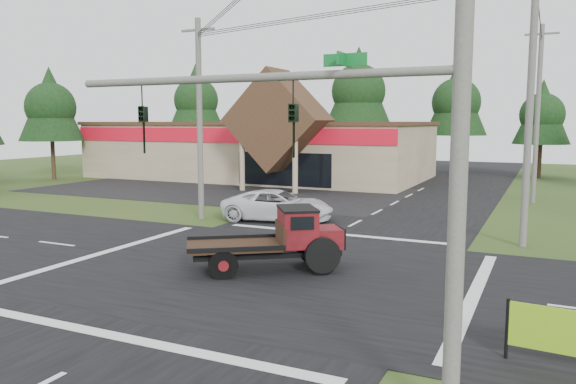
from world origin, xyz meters
The scene contains 18 objects.
ground centered at (0.00, 0.00, 0.00)m, with size 120.00×120.00×0.00m, color #264016.
road_ns centered at (0.00, 0.00, 0.01)m, with size 12.00×120.00×0.02m, color black.
road_ew centered at (0.00, 0.00, 0.01)m, with size 120.00×12.00×0.02m, color black.
parking_apron centered at (-14.00, 19.00, 0.01)m, with size 28.00×14.00×0.02m, color black.
cvs_building centered at (-15.70, 29.57, 2.78)m, with size 30.40×18.20×9.19m.
traffic_signal_mast centered at (5.82, -7.50, 4.43)m, with size 8.12×0.24×7.00m.
utility_pole_nr centered at (7.50, -7.50, 5.64)m, with size 2.00×0.30×11.00m.
utility_pole_nw centered at (-8.00, 8.00, 5.39)m, with size 2.00×0.30×10.50m.
utility_pole_ne centered at (8.00, 8.00, 5.89)m, with size 2.00×0.30×11.50m.
utility_pole_n centered at (8.00, 22.00, 5.74)m, with size 2.00×0.30×11.20m.
tree_row_a centered at (-30.00, 40.00, 8.05)m, with size 6.72×6.72×12.12m.
tree_row_b centered at (-20.00, 42.00, 6.70)m, with size 5.60×5.60×10.10m.
tree_row_c centered at (-10.00, 41.00, 8.72)m, with size 7.28×7.28×13.13m.
tree_row_d centered at (0.00, 42.00, 7.38)m, with size 6.16×6.16×11.11m.
tree_row_e centered at (8.00, 40.00, 6.03)m, with size 5.04×5.04×9.09m.
tree_side_w centered at (-32.00, 20.00, 6.70)m, with size 5.60×5.60×10.10m.
antique_flatbed_truck centered at (0.08, -0.01, 1.13)m, with size 2.06×5.39×2.26m, color #540C0C, non-canonical shape.
white_pickup centered at (-4.00, 9.21, 0.81)m, with size 2.68×5.81×1.61m, color white.
Camera 1 is at (8.85, -17.02, 5.16)m, focal length 35.00 mm.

